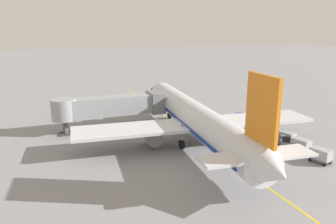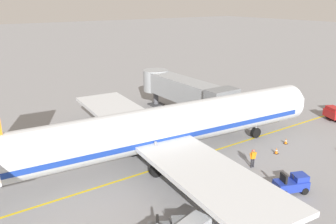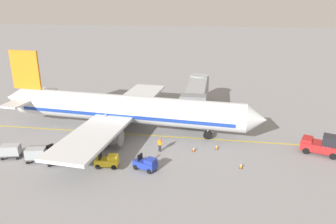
{
  "view_description": "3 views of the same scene",
  "coord_description": "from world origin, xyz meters",
  "px_view_note": "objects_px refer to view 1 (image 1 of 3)",
  "views": [
    {
      "loc": [
        -18.13,
        -35.15,
        14.11
      ],
      "look_at": [
        -2.96,
        4.71,
        3.08
      ],
      "focal_mm": 34.85,
      "sensor_mm": 36.0,
      "label": 1
    },
    {
      "loc": [
        22.99,
        -15.61,
        14.09
      ],
      "look_at": [
        -3.93,
        3.06,
        3.41
      ],
      "focal_mm": 37.33,
      "sensor_mm": 36.0,
      "label": 2
    },
    {
      "loc": [
        38.42,
        12.53,
        17.04
      ],
      "look_at": [
        0.45,
        6.52,
        3.63
      ],
      "focal_mm": 33.91,
      "sensor_mm": 36.0,
      "label": 3
    }
  ],
  "objects_px": {
    "baggage_tug_lead": "(257,126)",
    "ground_crew_wing_walker": "(211,119)",
    "baggage_tug_trailing": "(285,142)",
    "safety_cone_nose_right": "(199,108)",
    "parked_airliner": "(195,118)",
    "pushback_tractor": "(155,95)",
    "baggage_tug_spare": "(240,119)",
    "safety_cone_wing_tip": "(183,114)",
    "jet_bridge": "(110,106)",
    "baggage_cart_front": "(287,137)",
    "baggage_cart_second_in_train": "(301,144)",
    "baggage_cart_third_in_train": "(321,154)",
    "safety_cone_nose_left": "(196,117)"
  },
  "relations": [
    {
      "from": "baggage_tug_spare",
      "to": "baggage_cart_front",
      "type": "distance_m",
      "value": 9.88
    },
    {
      "from": "pushback_tractor",
      "to": "baggage_cart_front",
      "type": "height_order",
      "value": "pushback_tractor"
    },
    {
      "from": "baggage_cart_front",
      "to": "safety_cone_wing_tip",
      "type": "height_order",
      "value": "baggage_cart_front"
    },
    {
      "from": "baggage_tug_lead",
      "to": "ground_crew_wing_walker",
      "type": "height_order",
      "value": "ground_crew_wing_walker"
    },
    {
      "from": "baggage_tug_trailing",
      "to": "baggage_cart_front",
      "type": "relative_size",
      "value": 0.93
    },
    {
      "from": "baggage_tug_spare",
      "to": "baggage_tug_lead",
      "type": "bearing_deg",
      "value": -88.81
    },
    {
      "from": "baggage_tug_lead",
      "to": "baggage_cart_second_in_train",
      "type": "relative_size",
      "value": 0.88
    },
    {
      "from": "parked_airliner",
      "to": "safety_cone_nose_right",
      "type": "height_order",
      "value": "parked_airliner"
    },
    {
      "from": "baggage_tug_lead",
      "to": "parked_airliner",
      "type": "bearing_deg",
      "value": -174.32
    },
    {
      "from": "baggage_tug_lead",
      "to": "safety_cone_nose_left",
      "type": "bearing_deg",
      "value": 120.61
    },
    {
      "from": "safety_cone_nose_left",
      "to": "safety_cone_wing_tip",
      "type": "relative_size",
      "value": 1.0
    },
    {
      "from": "pushback_tractor",
      "to": "baggage_cart_third_in_train",
      "type": "bearing_deg",
      "value": -79.3
    },
    {
      "from": "baggage_cart_third_in_train",
      "to": "safety_cone_nose_left",
      "type": "height_order",
      "value": "baggage_cart_third_in_train"
    },
    {
      "from": "baggage_tug_trailing",
      "to": "baggage_cart_second_in_train",
      "type": "bearing_deg",
      "value": -65.9
    },
    {
      "from": "parked_airliner",
      "to": "jet_bridge",
      "type": "bearing_deg",
      "value": 133.91
    },
    {
      "from": "baggage_tug_trailing",
      "to": "safety_cone_nose_left",
      "type": "height_order",
      "value": "baggage_tug_trailing"
    },
    {
      "from": "baggage_tug_lead",
      "to": "safety_cone_wing_tip",
      "type": "xyz_separation_m",
      "value": [
        -6.27,
        11.64,
        -0.42
      ]
    },
    {
      "from": "ground_crew_wing_walker",
      "to": "safety_cone_wing_tip",
      "type": "height_order",
      "value": "ground_crew_wing_walker"
    },
    {
      "from": "baggage_tug_spare",
      "to": "safety_cone_wing_tip",
      "type": "height_order",
      "value": "baggage_tug_spare"
    },
    {
      "from": "ground_crew_wing_walker",
      "to": "baggage_cart_third_in_train",
      "type": "bearing_deg",
      "value": -75.45
    },
    {
      "from": "jet_bridge",
      "to": "baggage_cart_front",
      "type": "bearing_deg",
      "value": -35.63
    },
    {
      "from": "baggage_tug_trailing",
      "to": "baggage_cart_third_in_train",
      "type": "xyz_separation_m",
      "value": [
        0.44,
        -5.11,
        0.24
      ]
    },
    {
      "from": "baggage_cart_second_in_train",
      "to": "ground_crew_wing_walker",
      "type": "relative_size",
      "value": 1.76
    },
    {
      "from": "pushback_tractor",
      "to": "safety_cone_nose_left",
      "type": "bearing_deg",
      "value": -83.23
    },
    {
      "from": "pushback_tractor",
      "to": "safety_cone_wing_tip",
      "type": "bearing_deg",
      "value": -86.3
    },
    {
      "from": "parked_airliner",
      "to": "baggage_tug_lead",
      "type": "relative_size",
      "value": 14.33
    },
    {
      "from": "baggage_tug_spare",
      "to": "safety_cone_wing_tip",
      "type": "distance_m",
      "value": 9.66
    },
    {
      "from": "baggage_tug_lead",
      "to": "baggage_cart_third_in_train",
      "type": "height_order",
      "value": "baggage_tug_lead"
    },
    {
      "from": "baggage_tug_lead",
      "to": "ground_crew_wing_walker",
      "type": "distance_m",
      "value": 6.76
    },
    {
      "from": "ground_crew_wing_walker",
      "to": "safety_cone_nose_right",
      "type": "distance_m",
      "value": 9.79
    },
    {
      "from": "safety_cone_wing_tip",
      "to": "baggage_cart_third_in_train",
      "type": "bearing_deg",
      "value": -75.73
    },
    {
      "from": "baggage_tug_spare",
      "to": "safety_cone_nose_right",
      "type": "xyz_separation_m",
      "value": [
        -1.9,
        10.08,
        -0.42
      ]
    },
    {
      "from": "parked_airliner",
      "to": "baggage_cart_third_in_train",
      "type": "distance_m",
      "value": 14.71
    },
    {
      "from": "pushback_tractor",
      "to": "safety_cone_nose_right",
      "type": "height_order",
      "value": "pushback_tractor"
    },
    {
      "from": "safety_cone_wing_tip",
      "to": "baggage_cart_second_in_train",
      "type": "bearing_deg",
      "value": -72.53
    },
    {
      "from": "baggage_tug_spare",
      "to": "safety_cone_nose_left",
      "type": "xyz_separation_m",
      "value": [
        -5.19,
        4.69,
        -0.42
      ]
    },
    {
      "from": "pushback_tractor",
      "to": "baggage_tug_lead",
      "type": "distance_m",
      "value": 24.95
    },
    {
      "from": "pushback_tractor",
      "to": "baggage_tug_spare",
      "type": "xyz_separation_m",
      "value": [
        6.97,
        -19.7,
        -0.39
      ]
    },
    {
      "from": "parked_airliner",
      "to": "jet_bridge",
      "type": "distance_m",
      "value": 12.79
    },
    {
      "from": "safety_cone_nose_left",
      "to": "baggage_cart_front",
      "type": "bearing_deg",
      "value": -69.21
    },
    {
      "from": "baggage_cart_third_in_train",
      "to": "safety_cone_wing_tip",
      "type": "xyz_separation_m",
      "value": [
        -5.93,
        23.33,
        -0.66
      ]
    },
    {
      "from": "baggage_tug_lead",
      "to": "ground_crew_wing_walker",
      "type": "relative_size",
      "value": 1.54
    },
    {
      "from": "baggage_cart_second_in_train",
      "to": "baggage_cart_third_in_train",
      "type": "distance_m",
      "value": 3.35
    },
    {
      "from": "baggage_tug_trailing",
      "to": "baggage_tug_spare",
      "type": "relative_size",
      "value": 1.0
    },
    {
      "from": "jet_bridge",
      "to": "baggage_cart_third_in_train",
      "type": "xyz_separation_m",
      "value": [
        18.73,
        -19.89,
        -2.51
      ]
    },
    {
      "from": "baggage_cart_third_in_train",
      "to": "jet_bridge",
      "type": "bearing_deg",
      "value": 133.27
    },
    {
      "from": "baggage_tug_trailing",
      "to": "safety_cone_nose_right",
      "type": "height_order",
      "value": "baggage_tug_trailing"
    },
    {
      "from": "jet_bridge",
      "to": "baggage_tug_spare",
      "type": "bearing_deg",
      "value": -11.82
    },
    {
      "from": "parked_airliner",
      "to": "pushback_tractor",
      "type": "bearing_deg",
      "value": 82.84
    },
    {
      "from": "baggage_tug_trailing",
      "to": "baggage_cart_front",
      "type": "height_order",
      "value": "baggage_tug_trailing"
    }
  ]
}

